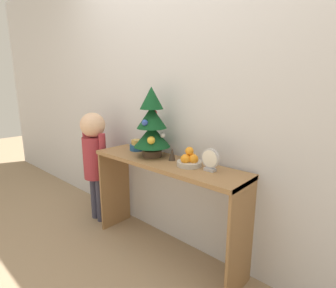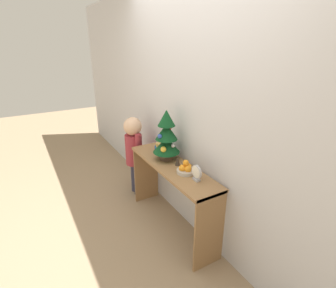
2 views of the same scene
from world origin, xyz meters
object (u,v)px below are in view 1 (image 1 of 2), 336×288
Objects in this scene: fruit_bowl at (190,160)px; child_figure at (94,153)px; desk_clock at (210,160)px; singing_bowl at (137,146)px; mini_tree at (152,124)px; figurine at (172,154)px.

child_figure reaches higher than fruit_bowl.
desk_clock is 1.22m from child_figure.
singing_bowl is 0.48m from child_figure.
mini_tree reaches higher than singing_bowl.
mini_tree is 0.32m from singing_bowl.
figurine is 0.88m from child_figure.
figurine is at bearing 7.27° from child_figure.
desk_clock is (0.16, 0.00, 0.03)m from fruit_bowl.
mini_tree is 4.19× the size of singing_bowl.
fruit_bowl is 1.34× the size of singing_bowl.
fruit_bowl is at bearing 4.94° from child_figure.
child_figure is at bearing -175.61° from desk_clock.
child_figure is (-0.45, -0.14, -0.11)m from singing_bowl.
fruit_bowl is 0.17m from desk_clock.
singing_bowl is 1.35× the size of figurine.
singing_bowl is at bearing 175.20° from fruit_bowl.
mini_tree is at bearing -179.71° from fruit_bowl.
fruit_bowl is at bearing -4.80° from singing_bowl.
desk_clock is 1.59× the size of figurine.
desk_clock is (0.53, 0.00, -0.18)m from mini_tree.
fruit_bowl is 0.16× the size of child_figure.
singing_bowl is (-0.24, 0.05, -0.22)m from mini_tree.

